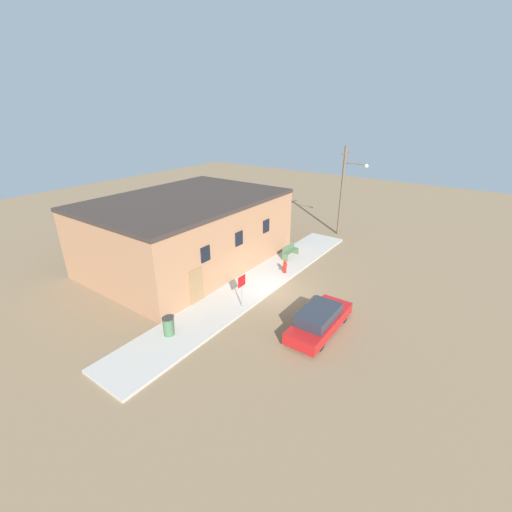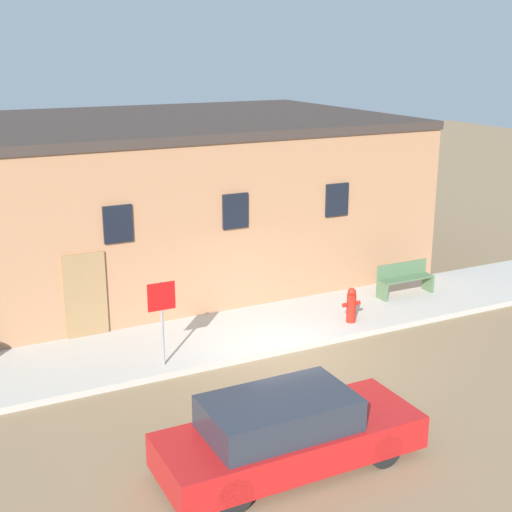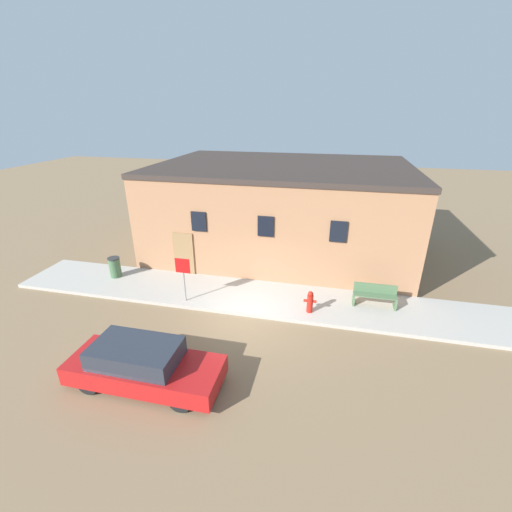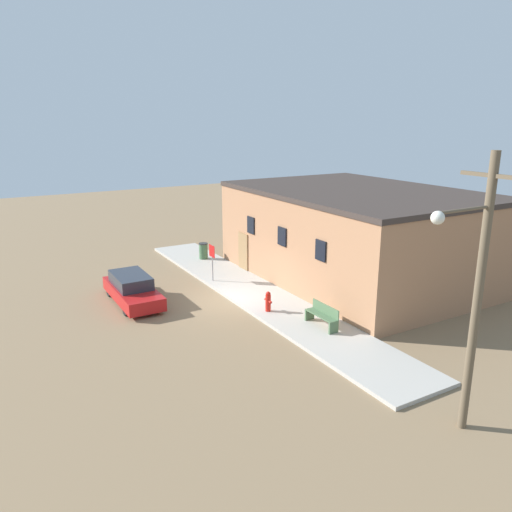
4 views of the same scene
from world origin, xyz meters
The scene contains 9 objects.
ground_plane centered at (0.00, 0.00, 0.00)m, with size 80.00×80.00×0.00m, color #846B4C.
sidewalk centered at (0.00, 1.43, 0.07)m, with size 21.42×2.85×0.15m.
brick_building centered at (0.16, 7.48, 2.39)m, with size 13.23×9.39×4.78m.
fire_hydrant centered at (2.36, 0.70, 0.60)m, with size 0.50×0.24×0.90m.
stop_sign centered at (-2.72, 0.41, 1.47)m, with size 0.62×0.06×1.90m.
bench centered at (4.86, 1.76, 0.61)m, with size 1.68×0.44×0.91m.
trash_bin centered at (-6.84, 1.75, 0.63)m, with size 0.54×0.54×0.96m.
utility_pole centered at (12.16, 0.91, 4.13)m, with size 1.80×2.11×7.58m.
parked_car centered at (-2.10, -4.00, 0.63)m, with size 4.53×1.66×1.32m.
Camera 1 is at (-15.67, -9.78, 10.35)m, focal length 24.00 mm.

